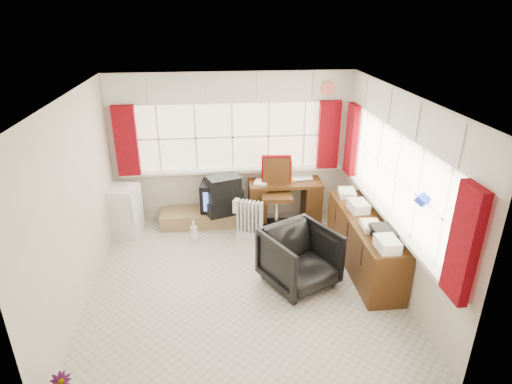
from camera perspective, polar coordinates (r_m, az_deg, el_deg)
ground at (r=5.94m, az=-1.81°, el=-11.73°), size 4.00×4.00×0.00m
room_walls at (r=5.22m, az=-2.01°, el=1.83°), size 4.00×4.00×4.00m
window_back at (r=7.23m, az=-3.05°, el=3.42°), size 3.70×0.12×3.60m
window_right at (r=5.90m, az=17.29°, el=-2.54°), size 0.12×3.70×3.60m
curtains at (r=6.22m, az=5.93°, el=4.90°), size 3.83×3.83×1.15m
overhead_cabinets at (r=6.08m, az=6.67°, el=12.20°), size 3.98×3.98×0.48m
desk at (r=7.40m, az=3.79°, el=-0.74°), size 1.24×0.62×0.74m
desk_lamp at (r=7.13m, az=4.77°, el=3.34°), size 0.16×0.15×0.38m
task_chair at (r=7.10m, az=2.73°, el=0.33°), size 0.53×0.56×1.19m
office_chair at (r=5.71m, az=5.84°, el=-8.73°), size 1.15×1.16×0.79m
radiator at (r=6.84m, az=-0.83°, el=-4.10°), size 0.45×0.32×0.63m
credenza at (r=6.23m, az=14.16°, el=-6.43°), size 0.50×2.00×0.85m
file_tray at (r=5.62m, az=16.79°, el=-5.31°), size 0.30×0.38×0.13m
tv_bench at (r=7.35m, az=-7.11°, el=-3.36°), size 1.40×0.50×0.25m
crt_tv at (r=7.22m, az=-5.07°, el=-0.53°), size 0.62×0.58×0.49m
hifi_stack at (r=7.08m, az=-4.30°, el=-0.54°), size 0.70×0.57×0.64m
mini_fridge at (r=7.21m, az=-17.22°, el=-2.40°), size 0.55×0.56×0.81m
spray_bottle_a at (r=6.88m, az=-8.28°, el=-5.12°), size 0.13×0.13×0.32m
spray_bottle_b at (r=7.01m, az=-0.68°, el=-4.75°), size 0.10×0.10×0.21m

